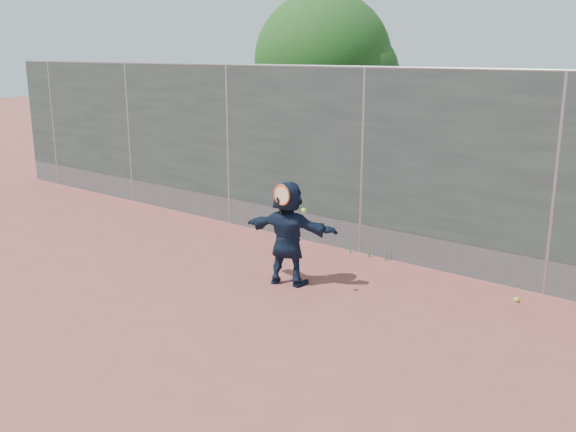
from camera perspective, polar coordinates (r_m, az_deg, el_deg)
The scene contains 7 objects.
ground at distance 8.19m, azimuth -7.19°, elevation -8.98°, with size 80.00×80.00×0.00m, color #9E4C42.
player at distance 9.05m, azimuth -0.00°, elevation -1.53°, with size 1.39×0.44×1.50m, color #132036.
ball_ground at distance 9.12m, azimuth 19.65°, elevation -7.01°, with size 0.07×0.07×0.07m, color #ADE533.
fence at distance 10.37m, azimuth 6.66°, elevation 5.15°, with size 20.00×0.06×3.03m.
swing_action at distance 8.70m, azimuth -0.39°, elevation 1.64°, with size 0.61×0.18×0.51m.
tree_left at distance 14.37m, azimuth 3.75°, elevation 13.21°, with size 3.15×3.00×4.53m.
weed_clump at distance 10.46m, azimuth 7.44°, elevation -2.96°, with size 0.68×0.07×0.30m.
Camera 1 is at (5.49, -5.14, 3.24)m, focal length 40.00 mm.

